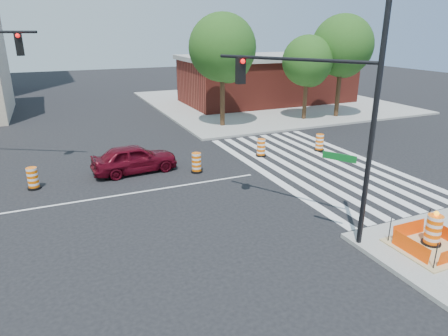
{
  "coord_description": "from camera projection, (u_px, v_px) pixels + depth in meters",
  "views": [
    {
      "loc": [
        -1.83,
        -16.86,
        7.03
      ],
      "look_at": [
        4.59,
        -2.15,
        1.4
      ],
      "focal_mm": 32.0,
      "sensor_mm": 36.0,
      "label": 1
    }
  ],
  "objects": [
    {
      "name": "ground",
      "position": [
        109.0,
        197.0,
        17.6
      ],
      "size": [
        120.0,
        120.0,
        0.0
      ],
      "primitive_type": "plane",
      "color": "black",
      "rests_on": "ground"
    },
    {
      "name": "sidewalk_ne",
      "position": [
        266.0,
        102.0,
        39.93
      ],
      "size": [
        22.0,
        22.0,
        0.15
      ],
      "primitive_type": "cube",
      "color": "gray",
      "rests_on": "ground"
    },
    {
      "name": "crosswalk_east",
      "position": [
        315.0,
        165.0,
        21.73
      ],
      "size": [
        6.75,
        13.5,
        0.01
      ],
      "color": "silver",
      "rests_on": "ground"
    },
    {
      "name": "lane_centerline",
      "position": [
        109.0,
        197.0,
        17.6
      ],
      "size": [
        14.0,
        0.12,
        0.01
      ],
      "primitive_type": "cube",
      "color": "silver",
      "rests_on": "ground"
    },
    {
      "name": "excavation_pit",
      "position": [
        430.0,
        247.0,
        13.14
      ],
      "size": [
        2.2,
        2.2,
        0.9
      ],
      "color": "tan",
      "rests_on": "ground"
    },
    {
      "name": "brick_storefront",
      "position": [
        267.0,
        79.0,
        39.19
      ],
      "size": [
        16.5,
        8.5,
        4.6
      ],
      "color": "maroon",
      "rests_on": "ground"
    },
    {
      "name": "red_coupe",
      "position": [
        135.0,
        158.0,
        20.41
      ],
      "size": [
        4.41,
        2.03,
        1.46
      ],
      "primitive_type": "imported",
      "rotation": [
        0.0,
        0.0,
        1.64
      ],
      "color": "#520713",
      "rests_on": "ground"
    },
    {
      "name": "signal_pole_se",
      "position": [
        325.0,
        105.0,
        12.95
      ],
      "size": [
        3.14,
        4.99,
        7.63
      ],
      "rotation": [
        0.0,
        0.0,
        2.12
      ],
      "color": "black",
      "rests_on": "ground"
    },
    {
      "name": "pit_drum",
      "position": [
        433.0,
        231.0,
        13.23
      ],
      "size": [
        0.63,
        0.63,
        1.25
      ],
      "color": "black",
      "rests_on": "ground"
    },
    {
      "name": "tree_north_c",
      "position": [
        223.0,
        52.0,
        28.3
      ],
      "size": [
        4.79,
        4.79,
        8.15
      ],
      "color": "#382314",
      "rests_on": "ground"
    },
    {
      "name": "tree_north_d",
      "position": [
        308.0,
        64.0,
        30.82
      ],
      "size": [
        3.89,
        3.89,
        6.61
      ],
      "color": "#382314",
      "rests_on": "ground"
    },
    {
      "name": "tree_north_e",
      "position": [
        342.0,
        49.0,
        31.45
      ],
      "size": [
        4.79,
        4.79,
        8.15
      ],
      "color": "#382314",
      "rests_on": "ground"
    },
    {
      "name": "median_drum_2",
      "position": [
        33.0,
        179.0,
        18.34
      ],
      "size": [
        0.6,
        0.6,
        1.02
      ],
      "color": "black",
      "rests_on": "ground"
    },
    {
      "name": "median_drum_3",
      "position": [
        114.0,
        167.0,
        19.85
      ],
      "size": [
        0.6,
        0.6,
        1.18
      ],
      "color": "black",
      "rests_on": "ground"
    },
    {
      "name": "median_drum_4",
      "position": [
        197.0,
        163.0,
        20.47
      ],
      "size": [
        0.6,
        0.6,
        1.02
      ],
      "color": "black",
      "rests_on": "ground"
    },
    {
      "name": "median_drum_5",
      "position": [
        261.0,
        148.0,
        23.04
      ],
      "size": [
        0.6,
        0.6,
        1.02
      ],
      "color": "black",
      "rests_on": "ground"
    },
    {
      "name": "median_drum_6",
      "position": [
        319.0,
        143.0,
        24.08
      ],
      "size": [
        0.6,
        0.6,
        1.02
      ],
      "color": "black",
      "rests_on": "ground"
    }
  ]
}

